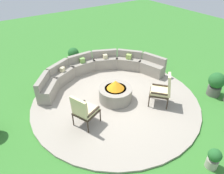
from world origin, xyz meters
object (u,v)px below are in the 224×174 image
(lounge_chair_front_right, at_px, (163,89))
(lounge_chair_front_left, at_px, (84,110))
(potted_plant_0, at_px, (214,158))
(potted_plant_3, at_px, (216,83))
(fire_pit, at_px, (115,92))
(potted_plant_5, at_px, (73,54))
(curved_stone_bench, at_px, (98,69))

(lounge_chair_front_right, bearing_deg, lounge_chair_front_left, 126.96)
(potted_plant_0, xyz_separation_m, potted_plant_3, (2.63, 1.72, 0.16))
(lounge_chair_front_left, distance_m, lounge_chair_front_right, 2.54)
(potted_plant_0, bearing_deg, lounge_chair_front_left, 122.38)
(fire_pit, bearing_deg, potted_plant_3, -27.85)
(lounge_chair_front_left, relative_size, lounge_chair_front_right, 0.94)
(lounge_chair_front_right, bearing_deg, fire_pit, 95.95)
(lounge_chair_front_right, height_order, potted_plant_5, lounge_chair_front_right)
(potted_plant_0, height_order, potted_plant_3, potted_plant_3)
(lounge_chair_front_left, xyz_separation_m, potted_plant_5, (1.53, 3.89, -0.24))
(potted_plant_5, bearing_deg, fire_pit, -92.17)
(curved_stone_bench, bearing_deg, potted_plant_3, -50.36)
(potted_plant_5, bearing_deg, potted_plant_3, -59.87)
(curved_stone_bench, height_order, potted_plant_5, curved_stone_bench)
(curved_stone_bench, relative_size, potted_plant_3, 5.66)
(potted_plant_0, relative_size, potted_plant_3, 0.66)
(potted_plant_0, bearing_deg, fire_pit, 96.84)
(fire_pit, xyz_separation_m, lounge_chair_front_right, (1.09, -1.01, 0.27))
(fire_pit, distance_m, potted_plant_0, 3.35)
(lounge_chair_front_left, xyz_separation_m, lounge_chair_front_right, (2.49, -0.51, 0.01))
(potted_plant_3, xyz_separation_m, potted_plant_5, (-2.90, 5.00, -0.10))
(potted_plant_5, bearing_deg, potted_plant_0, -87.70)
(lounge_chair_front_right, bearing_deg, potted_plant_0, -148.05)
(fire_pit, relative_size, potted_plant_3, 1.29)
(fire_pit, bearing_deg, curved_stone_bench, 78.47)
(lounge_chair_front_left, relative_size, potted_plant_3, 1.24)
(lounge_chair_front_left, bearing_deg, fire_pit, 87.08)
(curved_stone_bench, distance_m, potted_plant_5, 1.76)
(curved_stone_bench, distance_m, potted_plant_0, 4.97)
(curved_stone_bench, xyz_separation_m, potted_plant_3, (2.69, -3.25, 0.10))
(lounge_chair_front_right, relative_size, potted_plant_5, 1.66)
(curved_stone_bench, relative_size, lounge_chair_front_right, 4.29)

